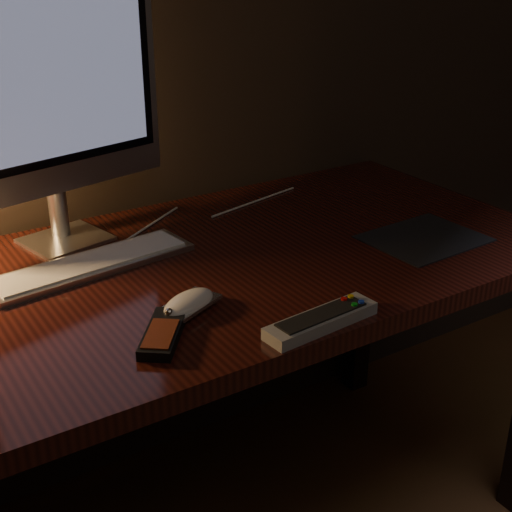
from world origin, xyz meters
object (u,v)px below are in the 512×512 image
keyboard (91,264)px  mouse (189,305)px  tv_remote (321,320)px  media_remote (163,333)px  desk (179,308)px  monitor (49,96)px

keyboard → mouse: bearing=-80.0°
mouse → tv_remote: bearing=-70.0°
keyboard → mouse: 0.28m
media_remote → keyboard: bearing=38.0°
media_remote → tv_remote: bearing=-76.3°
desk → mouse: 0.29m
desk → monitor: size_ratio=2.97×
desk → tv_remote: 0.44m
keyboard → media_remote: size_ratio=2.78×
mouse → tv_remote: (0.17, -0.17, 0.00)m
monitor → media_remote: 0.58m
keyboard → mouse: size_ratio=3.59×
monitor → keyboard: monitor is taller
mouse → media_remote: bearing=-166.9°
desk → tv_remote: (0.07, -0.41, 0.14)m
desk → media_remote: size_ratio=10.46×
media_remote → tv_remote: same height
desk → keyboard: bearing=168.7°
monitor → media_remote: bearing=-102.8°
desk → monitor: bearing=132.3°
mouse → tv_remote: tv_remote is taller
mouse → media_remote: media_remote is taller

